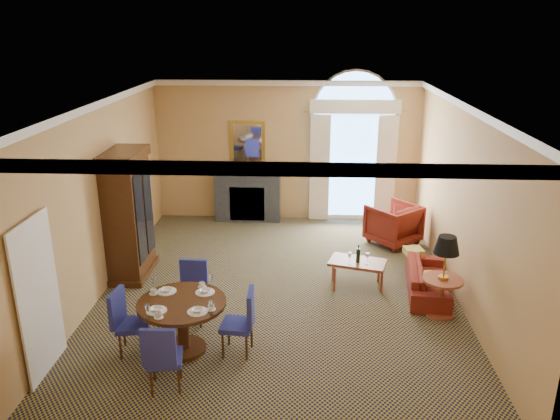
{
  "coord_description": "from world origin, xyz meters",
  "views": [
    {
      "loc": [
        0.44,
        -8.47,
        4.39
      ],
      "look_at": [
        0.0,
        0.5,
        1.3
      ],
      "focal_mm": 35.0,
      "sensor_mm": 36.0,
      "label": 1
    }
  ],
  "objects_px": {
    "dining_table": "(182,314)",
    "side_table": "(445,266)",
    "coffee_table": "(358,263)",
    "armoire": "(128,217)",
    "sofa": "(428,280)",
    "armchair": "(393,224)"
  },
  "relations": [
    {
      "from": "dining_table",
      "to": "coffee_table",
      "type": "xyz_separation_m",
      "value": [
        2.6,
        2.1,
        -0.13
      ]
    },
    {
      "from": "armoire",
      "to": "side_table",
      "type": "height_order",
      "value": "armoire"
    },
    {
      "from": "side_table",
      "to": "coffee_table",
      "type": "bearing_deg",
      "value": 143.8
    },
    {
      "from": "sofa",
      "to": "dining_table",
      "type": "bearing_deg",
      "value": 124.24
    },
    {
      "from": "armoire",
      "to": "sofa",
      "type": "bearing_deg",
      "value": -5.27
    },
    {
      "from": "armoire",
      "to": "dining_table",
      "type": "distance_m",
      "value": 2.89
    },
    {
      "from": "armchair",
      "to": "coffee_table",
      "type": "distance_m",
      "value": 2.25
    },
    {
      "from": "armoire",
      "to": "dining_table",
      "type": "xyz_separation_m",
      "value": [
        1.49,
        -2.42,
        -0.54
      ]
    },
    {
      "from": "dining_table",
      "to": "side_table",
      "type": "relative_size",
      "value": 0.94
    },
    {
      "from": "dining_table",
      "to": "armchair",
      "type": "height_order",
      "value": "dining_table"
    },
    {
      "from": "armoire",
      "to": "armchair",
      "type": "bearing_deg",
      "value": 19.16
    },
    {
      "from": "coffee_table",
      "to": "side_table",
      "type": "distance_m",
      "value": 1.58
    },
    {
      "from": "armoire",
      "to": "sofa",
      "type": "xyz_separation_m",
      "value": [
        5.27,
        -0.49,
        -0.87
      ]
    },
    {
      "from": "armchair",
      "to": "side_table",
      "type": "distance_m",
      "value": 3.01
    },
    {
      "from": "dining_table",
      "to": "armoire",
      "type": "bearing_deg",
      "value": 121.52
    },
    {
      "from": "armchair",
      "to": "coffee_table",
      "type": "relative_size",
      "value": 0.87
    },
    {
      "from": "dining_table",
      "to": "coffee_table",
      "type": "height_order",
      "value": "dining_table"
    },
    {
      "from": "sofa",
      "to": "armchair",
      "type": "height_order",
      "value": "armchair"
    },
    {
      "from": "armoire",
      "to": "sofa",
      "type": "relative_size",
      "value": 1.39
    },
    {
      "from": "armchair",
      "to": "coffee_table",
      "type": "xyz_separation_m",
      "value": [
        -0.91,
        -2.06,
        0.02
      ]
    },
    {
      "from": "armoire",
      "to": "coffee_table",
      "type": "relative_size",
      "value": 2.17
    },
    {
      "from": "armoire",
      "to": "coffee_table",
      "type": "height_order",
      "value": "armoire"
    }
  ]
}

